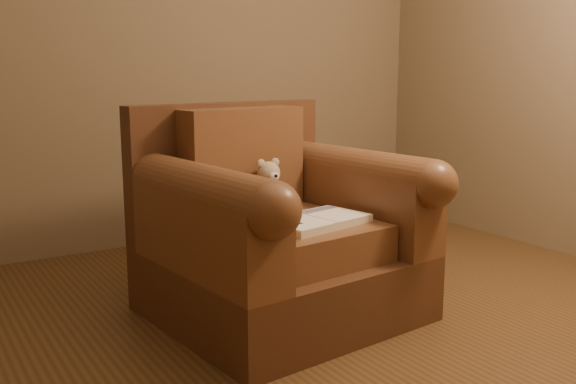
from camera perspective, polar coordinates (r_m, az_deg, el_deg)
floor at (r=2.79m, az=5.48°, el=-13.40°), size 4.00×4.00×0.00m
armchair at (r=3.02m, az=-1.11°, el=-3.80°), size 1.19×1.14×0.98m
teddy_bear at (r=3.08m, az=-1.52°, el=0.04°), size 0.19×0.21×0.26m
guidebook at (r=2.83m, az=2.52°, el=-2.57°), size 0.50×0.36×0.04m
side_table at (r=3.70m, az=6.17°, el=-2.31°), size 0.41×0.41×0.57m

